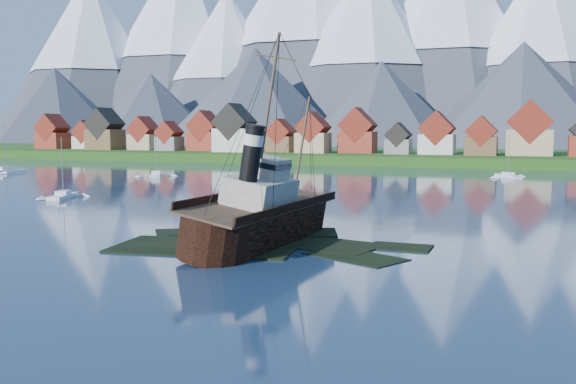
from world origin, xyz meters
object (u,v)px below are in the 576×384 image
(tugboat_wreck, at_px, (264,214))
(sailboat_c, at_px, (156,176))
(sailboat_b, at_px, (6,172))
(sailboat_e, at_px, (508,177))
(sailboat_a, at_px, (63,197))

(tugboat_wreck, height_order, sailboat_c, tugboat_wreck)
(sailboat_b, height_order, sailboat_e, sailboat_b)
(sailboat_a, height_order, sailboat_e, sailboat_e)
(sailboat_c, relative_size, sailboat_e, 1.11)
(sailboat_a, bearing_deg, sailboat_b, 123.77)
(sailboat_a, bearing_deg, sailboat_c, 85.16)
(sailboat_a, height_order, sailboat_c, sailboat_c)
(tugboat_wreck, distance_m, sailboat_b, 121.42)
(tugboat_wreck, bearing_deg, sailboat_e, 81.31)
(sailboat_e, bearing_deg, sailboat_b, 163.85)
(sailboat_c, distance_m, sailboat_e, 83.10)
(sailboat_b, bearing_deg, sailboat_c, 31.85)
(sailboat_a, distance_m, sailboat_c, 46.13)
(tugboat_wreck, height_order, sailboat_a, tugboat_wreck)
(tugboat_wreck, xyz_separation_m, sailboat_e, (20.87, 97.34, -2.57))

